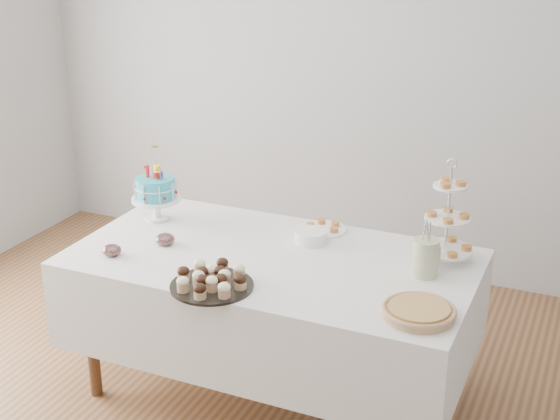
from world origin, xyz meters
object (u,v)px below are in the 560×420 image
at_px(pie, 419,311).
at_px(jam_bowl_a, 112,250).
at_px(cupcake_tray, 212,279).
at_px(tiered_stand, 448,219).
at_px(jam_bowl_b, 165,239).
at_px(plate_stack, 310,237).
at_px(utensil_pitcher, 425,256).
at_px(pastry_plate, 324,228).
at_px(table, 272,299).
at_px(birthday_cake, 156,200).

distance_m(pie, jam_bowl_a, 1.49).
distance_m(cupcake_tray, jam_bowl_a, 0.61).
relative_size(tiered_stand, jam_bowl_b, 5.17).
xyz_separation_m(plate_stack, jam_bowl_a, (-0.81, -0.53, -0.01)).
height_order(pie, tiered_stand, tiered_stand).
bearing_deg(plate_stack, utensil_pitcher, -12.50).
bearing_deg(tiered_stand, pastry_plate, 170.51).
xyz_separation_m(tiered_stand, pastry_plate, (-0.65, 0.11, -0.20)).
height_order(tiered_stand, utensil_pitcher, tiered_stand).
height_order(jam_bowl_a, utensil_pitcher, utensil_pitcher).
relative_size(table, jam_bowl_a, 20.69).
height_order(birthday_cake, jam_bowl_a, birthday_cake).
bearing_deg(jam_bowl_b, tiered_stand, 16.13).
bearing_deg(plate_stack, jam_bowl_a, -146.96).
bearing_deg(pie, cupcake_tray, -173.48).
distance_m(plate_stack, jam_bowl_b, 0.72).
relative_size(table, tiered_stand, 3.81).
bearing_deg(table, plate_stack, 65.13).
xyz_separation_m(table, pie, (0.79, -0.30, 0.25)).
bearing_deg(cupcake_tray, utensil_pitcher, 30.94).
xyz_separation_m(pie, pastry_plate, (-0.68, 0.70, -0.01)).
xyz_separation_m(cupcake_tray, jam_bowl_a, (-0.60, 0.10, -0.02)).
height_order(pastry_plate, jam_bowl_a, jam_bowl_a).
distance_m(cupcake_tray, utensil_pitcher, 0.96).
bearing_deg(table, jam_bowl_b, -171.06).
bearing_deg(jam_bowl_b, utensil_pitcher, 8.09).
bearing_deg(jam_bowl_a, pastry_plate, 40.52).
height_order(table, tiered_stand, tiered_stand).
bearing_deg(table, pie, -20.64).
height_order(pie, utensil_pitcher, utensil_pitcher).
height_order(cupcake_tray, tiered_stand, tiered_stand).
height_order(pie, plate_stack, plate_stack).
distance_m(jam_bowl_b, utensil_pitcher, 1.27).
bearing_deg(utensil_pitcher, table, -177.86).
bearing_deg(birthday_cake, utensil_pitcher, -1.49).
bearing_deg(pastry_plate, pie, -45.86).
height_order(birthday_cake, cupcake_tray, birthday_cake).
relative_size(jam_bowl_a, utensil_pitcher, 0.35).
height_order(table, birthday_cake, birthday_cake).
height_order(cupcake_tray, plate_stack, cupcake_tray).
xyz_separation_m(pastry_plate, jam_bowl_b, (-0.65, -0.49, 0.01)).
bearing_deg(jam_bowl_b, pastry_plate, 36.59).
bearing_deg(pastry_plate, cupcake_tray, -105.45).
xyz_separation_m(table, pastry_plate, (0.11, 0.40, 0.24)).
distance_m(birthday_cake, pie, 1.62).
relative_size(jam_bowl_a, jam_bowl_b, 0.95).
bearing_deg(pastry_plate, jam_bowl_a, -139.48).
distance_m(pastry_plate, utensil_pitcher, 0.68).
bearing_deg(pastry_plate, table, -105.75).
xyz_separation_m(tiered_stand, jam_bowl_a, (-1.47, -0.59, -0.18)).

